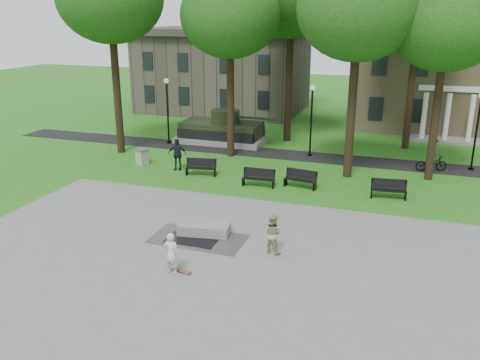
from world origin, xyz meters
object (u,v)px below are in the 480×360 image
(friend_watching, at_px, (272,234))
(cyclist, at_px, (432,157))
(concrete_block, at_px, (204,229))
(trash_bin, at_px, (142,157))
(skateboarder, at_px, (172,253))
(park_bench_0, at_px, (201,167))

(friend_watching, distance_m, cyclist, 15.10)
(concrete_block, bearing_deg, friend_watching, -13.75)
(trash_bin, bearing_deg, concrete_block, -47.57)
(friend_watching, height_order, cyclist, cyclist)
(cyclist, distance_m, trash_bin, 17.83)
(friend_watching, bearing_deg, concrete_block, 0.56)
(skateboarder, relative_size, cyclist, 0.77)
(concrete_block, bearing_deg, cyclist, 54.11)
(skateboarder, bearing_deg, cyclist, -118.76)
(park_bench_0, xyz_separation_m, trash_bin, (-4.44, 0.86, -0.04))
(cyclist, distance_m, park_bench_0, 13.88)
(friend_watching, xyz_separation_m, trash_bin, (-11.15, 9.42, -0.35))
(cyclist, bearing_deg, concrete_block, 123.90)
(cyclist, relative_size, trash_bin, 2.18)
(park_bench_0, distance_m, trash_bin, 4.52)
(concrete_block, xyz_separation_m, skateboarder, (0.27, -3.65, 0.58))
(trash_bin, bearing_deg, friend_watching, -40.18)
(cyclist, height_order, park_bench_0, cyclist)
(friend_watching, bearing_deg, skateboarder, 57.79)
(skateboarder, xyz_separation_m, cyclist, (9.14, 16.65, 0.03))
(skateboarder, xyz_separation_m, park_bench_0, (-3.70, 11.41, -0.30))
(cyclist, relative_size, park_bench_0, 1.13)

